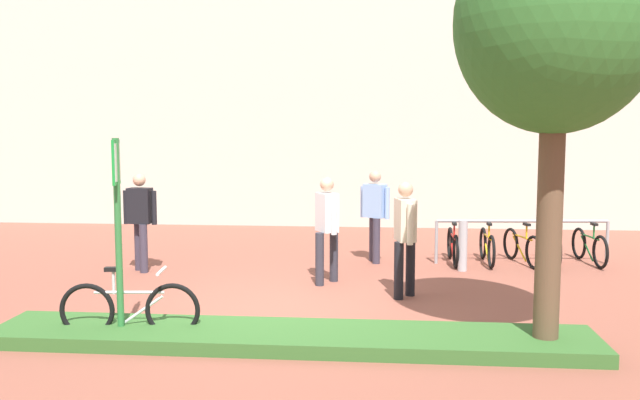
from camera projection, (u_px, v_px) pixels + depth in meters
ground_plane at (279, 309)px, 9.39m from camera, size 60.00×60.00×0.00m
building_facade at (328, 31)px, 17.41m from camera, size 28.00×1.20×10.00m
planter_strip at (291, 337)px, 7.84m from camera, size 7.00×1.10×0.16m
tree_sidewalk at (556, 25)px, 7.23m from camera, size 2.19×2.19×4.83m
parking_sign_post at (117, 209)px, 7.87m from camera, size 0.10×0.36×2.38m
bike_at_sign at (130, 309)px, 8.07m from camera, size 1.68×0.42×0.86m
bike_rack_cluster at (521, 245)px, 12.52m from camera, size 3.20×1.71×0.83m
bollard_steel at (463, 246)px, 11.86m from camera, size 0.16×0.16×0.90m
person_shirt_white at (405, 232)px, 9.93m from camera, size 0.33×0.60×1.72m
person_casual_tan at (327, 223)px, 10.85m from camera, size 0.41×0.54×1.72m
person_shirt_blue at (375, 210)px, 12.59m from camera, size 0.55×0.40×1.72m
person_suited_navy at (140, 216)px, 11.78m from camera, size 0.61×0.34×1.72m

